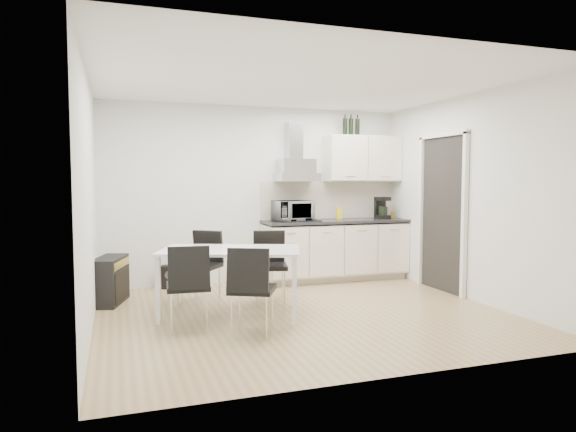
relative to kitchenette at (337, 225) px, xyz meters
name	(u,v)px	position (x,y,z in m)	size (l,w,h in m)	color
ground	(303,314)	(-1.18, -1.73, -0.83)	(4.50, 4.50, 0.00)	tan
wall_back	(257,195)	(-1.18, 0.27, 0.47)	(4.50, 0.10, 2.60)	silver
wall_front	(396,209)	(-1.18, -3.73, 0.47)	(4.50, 0.10, 2.60)	silver
wall_left	(89,202)	(-3.43, -1.73, 0.47)	(0.10, 4.00, 2.60)	silver
wall_right	(471,197)	(1.07, -1.73, 0.47)	(0.10, 4.00, 2.60)	silver
ceiling	(304,82)	(-1.18, -1.73, 1.77)	(4.50, 4.50, 0.00)	white
doorway	(441,214)	(1.03, -1.18, 0.22)	(0.08, 1.04, 2.10)	white
kitchenette	(337,225)	(0.00, 0.00, 0.00)	(2.22, 0.64, 2.52)	beige
dining_table	(231,255)	(-1.97, -1.53, -0.15)	(1.74, 1.34, 0.75)	white
chair_far_left	(201,267)	(-2.19, -0.80, -0.39)	(0.44, 0.50, 0.88)	black
chair_far_right	(270,267)	(-1.39, -1.09, -0.39)	(0.44, 0.50, 0.88)	black
chair_near_left	(188,287)	(-2.51, -1.97, -0.39)	(0.44, 0.50, 0.88)	black
chair_near_right	(252,290)	(-1.93, -2.32, -0.39)	(0.44, 0.50, 0.88)	black
guitar_amp	(110,280)	(-3.27, -0.51, -0.54)	(0.48, 0.74, 0.57)	black
floor_speaker	(168,277)	(-2.50, 0.17, -0.67)	(0.19, 0.17, 0.32)	black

